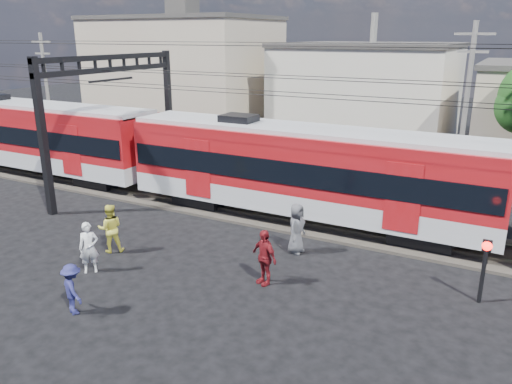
# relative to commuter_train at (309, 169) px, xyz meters

# --- Properties ---
(ground) EXTENTS (120.00, 120.00, 0.00)m
(ground) POSITION_rel_commuter_train_xyz_m (-0.76, -8.00, -2.40)
(ground) COLOR black
(ground) RESTS_ON ground
(track_bed) EXTENTS (70.00, 3.40, 0.12)m
(track_bed) POSITION_rel_commuter_train_xyz_m (-0.76, 0.00, -2.34)
(track_bed) COLOR #2D2823
(track_bed) RESTS_ON ground
(rail_near) EXTENTS (70.00, 0.12, 0.12)m
(rail_near) POSITION_rel_commuter_train_xyz_m (-0.76, -0.75, -2.22)
(rail_near) COLOR #59544C
(rail_near) RESTS_ON track_bed
(rail_far) EXTENTS (70.00, 0.12, 0.12)m
(rail_far) POSITION_rel_commuter_train_xyz_m (-0.76, 0.75, -2.22)
(rail_far) COLOR #59544C
(rail_far) RESTS_ON track_bed
(commuter_train) EXTENTS (50.30, 3.08, 4.17)m
(commuter_train) POSITION_rel_commuter_train_xyz_m (0.00, 0.00, 0.00)
(commuter_train) COLOR black
(commuter_train) RESTS_ON ground
(catenary) EXTENTS (70.00, 9.30, 7.52)m
(catenary) POSITION_rel_commuter_train_xyz_m (-9.41, -0.00, 2.73)
(catenary) COLOR black
(catenary) RESTS_ON ground
(building_west) EXTENTS (14.28, 10.20, 9.30)m
(building_west) POSITION_rel_commuter_train_xyz_m (-17.76, 16.00, 2.25)
(building_west) COLOR tan
(building_west) RESTS_ON ground
(building_midwest) EXTENTS (12.24, 12.24, 7.30)m
(building_midwest) POSITION_rel_commuter_train_xyz_m (-2.76, 19.00, 1.25)
(building_midwest) COLOR beige
(building_midwest) RESTS_ON ground
(utility_pole_mid) EXTENTS (1.80, 0.24, 8.50)m
(utility_pole_mid) POSITION_rel_commuter_train_xyz_m (5.24, 7.00, 2.13)
(utility_pole_mid) COLOR slate
(utility_pole_mid) RESTS_ON ground
(utility_pole_west) EXTENTS (1.80, 0.24, 8.00)m
(utility_pole_west) POSITION_rel_commuter_train_xyz_m (-22.76, 6.00, 1.88)
(utility_pole_west) COLOR slate
(utility_pole_west) RESTS_ON ground
(pedestrian_a) EXTENTS (0.77, 0.77, 1.81)m
(pedestrian_a) POSITION_rel_commuter_train_xyz_m (-4.81, -7.98, -1.50)
(pedestrian_a) COLOR silver
(pedestrian_a) RESTS_ON ground
(pedestrian_b) EXTENTS (1.15, 1.13, 1.87)m
(pedestrian_b) POSITION_rel_commuter_train_xyz_m (-5.38, -6.35, -1.47)
(pedestrian_b) COLOR #D8D243
(pedestrian_b) RESTS_ON ground
(pedestrian_c) EXTENTS (1.15, 0.93, 1.56)m
(pedestrian_c) POSITION_rel_commuter_train_xyz_m (-3.23, -10.19, -1.62)
(pedestrian_c) COLOR navy
(pedestrian_c) RESTS_ON ground
(pedestrian_d) EXTENTS (1.20, 0.87, 1.90)m
(pedestrian_d) POSITION_rel_commuter_train_xyz_m (0.89, -5.93, -1.45)
(pedestrian_d) COLOR maroon
(pedestrian_d) RESTS_ON ground
(pedestrian_e) EXTENTS (0.66, 0.97, 1.93)m
(pedestrian_e) POSITION_rel_commuter_train_xyz_m (0.84, -3.18, -1.44)
(pedestrian_e) COLOR #47484C
(pedestrian_e) RESTS_ON ground
(crossing_signal) EXTENTS (0.30, 0.30, 2.07)m
(crossing_signal) POSITION_rel_commuter_train_xyz_m (7.29, -3.94, -0.97)
(crossing_signal) COLOR black
(crossing_signal) RESTS_ON ground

